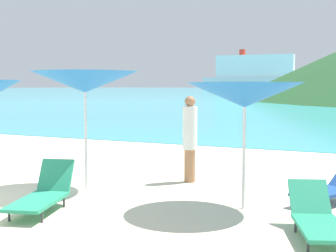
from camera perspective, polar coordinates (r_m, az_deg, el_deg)
ground_plane at (r=17.09m, az=1.92°, el=-2.41°), size 50.00×100.00×0.30m
umbrella_4 at (r=9.31m, az=-9.82°, el=5.15°), size 2.14×2.14×2.27m
umbrella_5 at (r=7.79m, az=9.07°, el=3.64°), size 1.94×1.94×2.05m
lounge_chair_2 at (r=8.00m, az=-14.60°, el=-7.73°), size 1.03×1.71×0.73m
lounge_chair_6 at (r=6.71m, az=17.31°, el=-10.33°), size 1.09×1.69×0.64m
lounge_chair_8 at (r=8.65m, az=18.63°, el=-7.06°), size 1.15×1.59×0.53m
beachgoer_0 at (r=9.93m, az=2.61°, el=-1.19°), size 0.30×0.30×1.78m
cruise_ship at (r=248.86m, az=10.22°, el=6.05°), size 52.29×13.44×20.42m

